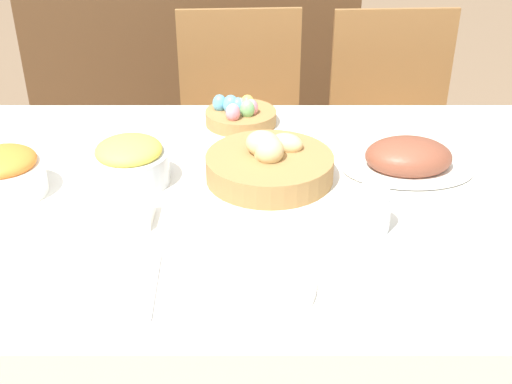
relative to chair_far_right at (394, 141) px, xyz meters
name	(u,v)px	position (x,y,z in m)	size (l,w,h in m)	color
dining_table	(247,327)	(-0.50, -0.83, -0.11)	(1.86, 0.98, 0.75)	silver
chair_far_right	(394,141)	(0.00, 0.00, 0.00)	(0.44, 0.44, 0.91)	olive
chair_far_center	(243,141)	(-0.53, 0.00, 0.00)	(0.45, 0.45, 0.91)	olive
sideboard	(196,71)	(-0.75, 0.78, -0.02)	(1.39, 0.44, 0.94)	brown
bread_basket	(270,164)	(-0.45, -0.77, 0.30)	(0.28, 0.28, 0.11)	#9E7542
egg_basket	(241,114)	(-0.52, -0.47, 0.29)	(0.19, 0.19, 0.08)	#9E7542
ham_platter	(409,159)	(-0.13, -0.73, 0.29)	(0.30, 0.21, 0.08)	white
pineapple_bowl	(131,162)	(-0.75, -0.79, 0.32)	(0.17, 0.17, 0.10)	silver
carrot_bowl	(5,173)	(-1.00, -0.84, 0.31)	(0.17, 0.17, 0.10)	white
dinner_plate	(243,285)	(-0.50, -1.16, 0.27)	(0.25, 0.25, 0.01)	white
fork	(154,286)	(-0.65, -1.16, 0.27)	(0.02, 0.18, 0.00)	silver
knife	(331,286)	(-0.35, -1.16, 0.27)	(0.02, 0.18, 0.00)	silver
spoon	(349,286)	(-0.32, -1.16, 0.27)	(0.02, 0.18, 0.00)	silver
drinking_cup	(370,211)	(-0.26, -0.98, 0.31)	(0.08, 0.08, 0.08)	silver
butter_dish	(122,214)	(-0.74, -0.95, 0.28)	(0.13, 0.08, 0.03)	white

